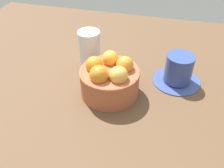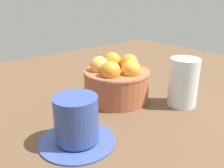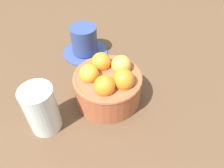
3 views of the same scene
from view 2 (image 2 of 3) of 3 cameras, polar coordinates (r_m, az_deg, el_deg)
ground_plane at (r=57.71cm, az=1.04°, el=-5.53°), size 120.46×100.11×4.55cm
terracotta_bowl at (r=55.07cm, az=1.05°, el=0.91°), size 14.72×14.72×10.11cm
coffee_cup at (r=40.08cm, az=-8.27°, el=-8.99°), size 12.67×12.67×8.04cm
water_glass at (r=54.18cm, az=16.30°, el=0.40°), size 6.24×6.24×10.39cm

